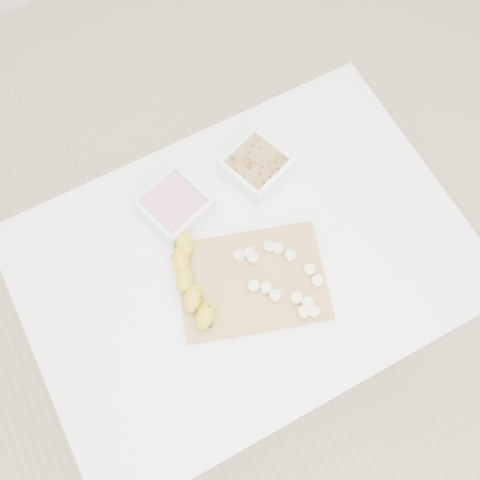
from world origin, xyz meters
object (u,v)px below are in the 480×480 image
bowl_yogurt (175,206)px  cutting_board (252,281)px  table (246,272)px  bowl_granola (256,166)px  banana (192,281)px

bowl_yogurt → cutting_board: size_ratio=0.52×
table → bowl_granola: (0.13, 0.18, 0.13)m
table → bowl_granola: bearing=55.8°
bowl_granola → cutting_board: bowl_granola is taller
bowl_yogurt → table: bearing=-64.4°
table → bowl_yogurt: (-0.09, 0.18, 0.13)m
table → banana: 0.19m
table → bowl_granola: size_ratio=6.00×
bowl_granola → banana: bowl_granola is taller
bowl_granola → cutting_board: 0.27m
bowl_yogurt → banana: bowl_yogurt is taller
table → cutting_board: cutting_board is taller
bowl_yogurt → bowl_granola: (0.21, 0.00, -0.00)m
bowl_granola → bowl_yogurt: bearing=-179.5°
bowl_yogurt → cutting_board: bowl_yogurt is taller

